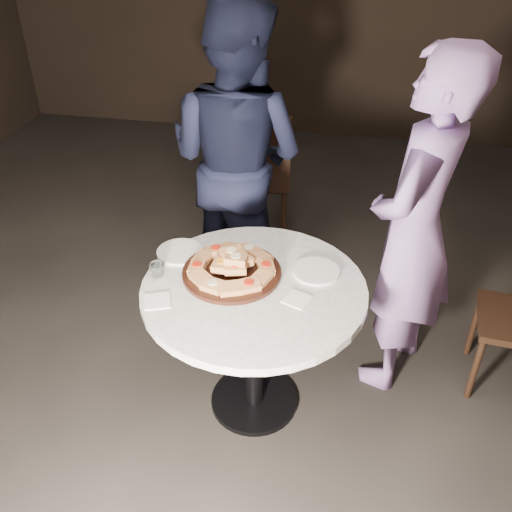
% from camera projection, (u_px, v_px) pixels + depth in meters
% --- Properties ---
extents(floor, '(7.00, 7.00, 0.00)m').
position_uv_depth(floor, '(237.00, 383.00, 3.06)').
color(floor, black).
rests_on(floor, ground).
extents(table, '(1.11, 1.11, 0.76)m').
position_uv_depth(table, '(254.00, 311.00, 2.60)').
color(table, black).
rests_on(table, ground).
extents(serving_board, '(0.50, 0.50, 0.02)m').
position_uv_depth(serving_board, '(232.00, 272.00, 2.59)').
color(serving_board, black).
rests_on(serving_board, table).
extents(focaccia_pile, '(0.40, 0.40, 0.11)m').
position_uv_depth(focaccia_pile, '(232.00, 265.00, 2.57)').
color(focaccia_pile, '#C07F4A').
rests_on(focaccia_pile, serving_board).
extents(plate_left, '(0.26, 0.26, 0.01)m').
position_uv_depth(plate_left, '(180.00, 252.00, 2.74)').
color(plate_left, white).
rests_on(plate_left, table).
extents(plate_right, '(0.25, 0.25, 0.01)m').
position_uv_depth(plate_right, '(316.00, 271.00, 2.61)').
color(plate_right, white).
rests_on(plate_right, table).
extents(water_glass, '(0.09, 0.09, 0.07)m').
position_uv_depth(water_glass, '(157.00, 270.00, 2.57)').
color(water_glass, silver).
rests_on(water_glass, table).
extents(napkin_near, '(0.14, 0.14, 0.01)m').
position_uv_depth(napkin_near, '(157.00, 301.00, 2.44)').
color(napkin_near, white).
rests_on(napkin_near, table).
extents(napkin_far, '(0.13, 0.13, 0.01)m').
position_uv_depth(napkin_far, '(297.00, 299.00, 2.44)').
color(napkin_far, white).
rests_on(napkin_far, table).
extents(chair_far, '(0.53, 0.55, 1.02)m').
position_uv_depth(chair_far, '(255.00, 171.00, 3.85)').
color(chair_far, black).
rests_on(chair_far, ground).
extents(diner_navy, '(1.05, 0.94, 1.80)m').
position_uv_depth(diner_navy, '(236.00, 159.00, 3.27)').
color(diner_navy, black).
rests_on(diner_navy, ground).
extents(diner_teal, '(0.63, 0.75, 1.75)m').
position_uv_depth(diner_teal, '(414.00, 232.00, 2.67)').
color(diner_teal, '#8469AB').
rests_on(diner_teal, ground).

